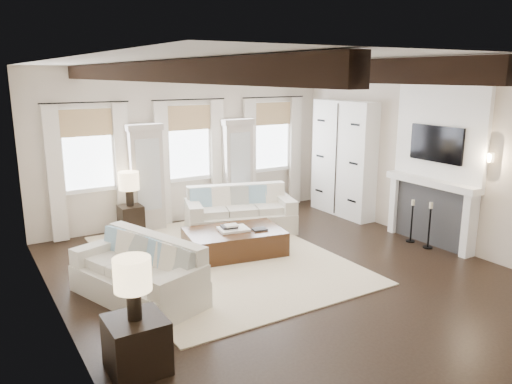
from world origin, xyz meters
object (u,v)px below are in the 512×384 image
sofa_left (141,274)px  ottoman (234,242)px  side_table_back (131,222)px  sofa_back (240,214)px  side_table_front (137,345)px

sofa_left → ottoman: (1.95, 0.85, -0.14)m
sofa_left → side_table_back: (0.70, 2.65, -0.04)m
sofa_back → ottoman: (-0.71, -1.07, -0.15)m
sofa_back → side_table_front: sofa_back is taller
sofa_back → side_table_front: (-3.28, -3.60, -0.07)m
sofa_back → side_table_front: 4.88m
side_table_front → ottoman: bearing=44.6°
side_table_back → side_table_front: bearing=-107.0°
side_table_back → ottoman: bearing=-55.3°
side_table_front → side_table_back: 4.53m
sofa_left → ottoman: sofa_left is taller
sofa_left → side_table_front: sofa_left is taller
sofa_back → sofa_left: bearing=-144.1°
ottoman → side_table_back: side_table_back is taller
side_table_front → side_table_back: (1.32, 4.33, 0.02)m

